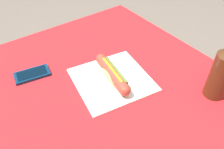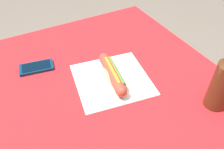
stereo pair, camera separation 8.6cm
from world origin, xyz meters
name	(u,v)px [view 1 (the left image)]	position (x,y,z in m)	size (l,w,h in m)	color
dining_table	(115,110)	(0.00, 0.00, 0.61)	(1.06, 0.87, 0.76)	brown
paper_wrapper	(112,80)	(-0.03, 0.01, 0.76)	(0.27, 0.28, 0.01)	white
hot_dog	(112,74)	(-0.03, 0.01, 0.79)	(0.24, 0.08, 0.05)	#DBB26B
cell_phone	(32,74)	(-0.24, -0.23, 0.76)	(0.09, 0.14, 0.01)	#0A2D4C
soda_bottle	(222,73)	(0.24, 0.26, 0.86)	(0.07, 0.07, 0.23)	#4C2814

